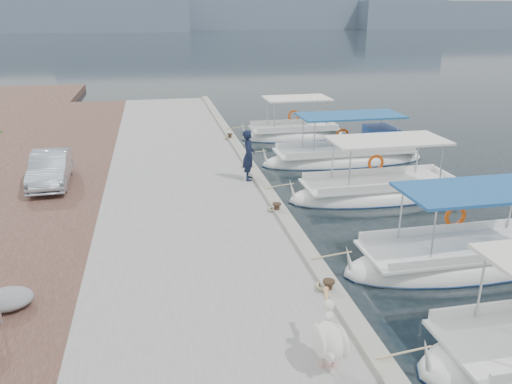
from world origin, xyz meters
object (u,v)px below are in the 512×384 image
fishing_caique_d (346,158)px  parked_car (50,169)px  fishing_caique_b (463,261)px  fishing_caique_e (293,135)px  fishing_caique_c (379,193)px  pelican (329,338)px  fisherman (249,155)px

fishing_caique_d → parked_car: (-12.61, -2.20, 0.93)m
fishing_caique_b → fishing_caique_e: bearing=92.2°
fishing_caique_c → fishing_caique_d: (0.49, 4.67, 0.06)m
pelican → fisherman: (0.60, 10.94, 0.38)m
fishing_caique_b → fishing_caique_e: (-0.58, 15.40, 0.00)m
fishing_caique_b → pelican: fishing_caique_b is taller
fishing_caique_b → fishing_caique_e: 15.41m
fishing_caique_d → fishing_caique_e: same height
fishing_caique_c → fisherman: bearing=162.1°
fishing_caique_b → fisherman: (-4.70, 7.12, 1.35)m
fishing_caique_e → fisherman: bearing=-116.4°
parked_car → fisherman: bearing=-10.2°
fishing_caique_b → fisherman: size_ratio=3.61×
fishing_caique_d → parked_car: 12.83m
fisherman → pelican: bearing=-172.9°
fishing_caique_c → pelican: fishing_caique_c is taller
pelican → fishing_caique_e: bearing=76.2°
fishing_caique_c → fishing_caique_e: 9.84m
fishing_caique_d → fisherman: size_ratio=4.04×
fishing_caique_d → pelican: size_ratio=5.25×
fishing_caique_b → fishing_caique_c: bearing=89.6°
fisherman → parked_car: bearing=92.9°
fisherman → fishing_caique_d: bearing=-48.8°
pelican → fisherman: size_ratio=0.77×
parked_car → pelican: bearing=-63.2°
fishing_caique_e → fishing_caique_d: bearing=-77.8°
parked_car → fishing_caique_c: bearing=-14.4°
pelican → fisherman: 10.97m
fishing_caique_e → fishing_caique_b: bearing=-87.8°
pelican → parked_car: parked_car is taller
fisherman → parked_car: 7.44m
fisherman → parked_car: (-7.38, 0.94, -0.36)m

